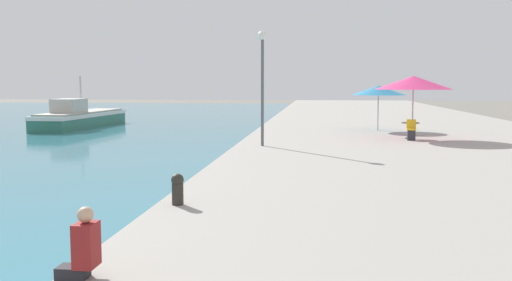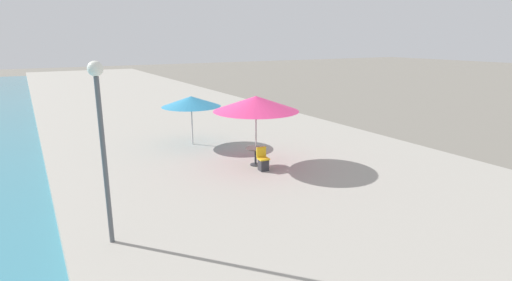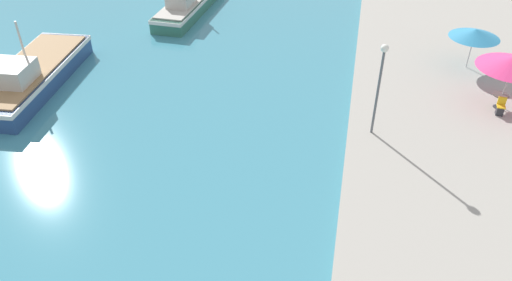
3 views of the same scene
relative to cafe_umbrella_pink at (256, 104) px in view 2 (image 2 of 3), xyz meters
name	(u,v)px [view 2 (image 2 of 3)]	position (x,y,z in m)	size (l,w,h in m)	color
quay_promenade	(170,119)	(0.41, 12.51, -2.81)	(16.00, 90.00, 0.56)	#A39E93
cafe_umbrella_pink	(256,104)	(0.00, 0.00, 0.00)	(3.46, 3.46, 2.83)	#B7B7B7
cafe_umbrella_white	(191,101)	(-1.11, 4.30, -0.40)	(2.84, 2.84, 2.38)	#B7B7B7
cafe_table	(255,153)	(-0.11, -0.14, -1.99)	(0.80, 0.80, 0.74)	#333338
cafe_chair_left	(263,162)	(-0.17, -0.86, -2.20)	(0.44, 0.46, 0.91)	#2D2D33
lamppost	(101,124)	(-6.47, -3.83, 0.57)	(0.36, 0.36, 4.56)	#565B60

